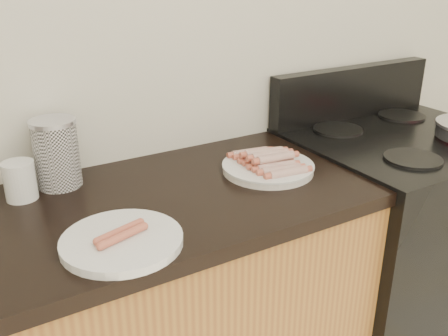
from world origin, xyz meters
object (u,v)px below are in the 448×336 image
main_plate (268,169)px  mug (20,181)px  side_plate (122,241)px  stove (390,246)px  canister (57,153)px

main_plate → mug: mug is taller
side_plate → main_plate: bearing=18.5°
mug → side_plate: bearing=-67.9°
main_plate → side_plate: 0.56m
side_plate → stove: bearing=8.3°
mug → stove: bearing=-8.8°
main_plate → canister: 0.61m
canister → main_plate: bearing=-21.3°
side_plate → canister: 0.41m
stove → canister: size_ratio=4.68×
stove → mug: mug is taller
stove → main_plate: main_plate is taller
stove → mug: 1.38m
stove → side_plate: size_ratio=3.31×
stove → canister: canister is taller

